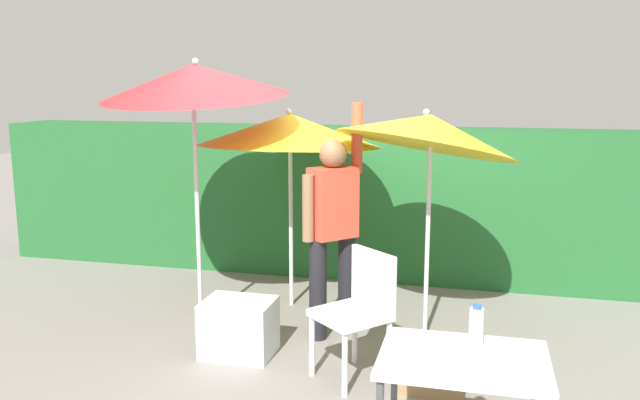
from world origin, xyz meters
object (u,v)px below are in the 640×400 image
object	(u,v)px
umbrella_orange	(289,130)
folding_table	(463,375)
umbrella_rainbow	(194,81)
cooler_box	(239,327)
umbrella_yellow	(428,131)
bottle_water	(476,329)
chair_plastic	(359,306)
crate_cardboard	(433,368)
person_vendor	(333,223)

from	to	relation	value
umbrella_orange	folding_table	xyz separation A→B (m)	(1.61, -2.52, -0.96)
umbrella_rainbow	cooler_box	size ratio (longest dim) A/B	4.32
umbrella_yellow	bottle_water	world-z (taller)	umbrella_yellow
folding_table	bottle_water	size ratio (longest dim) A/B	3.33
chair_plastic	cooler_box	bearing A→B (deg)	171.29
crate_cardboard	chair_plastic	bearing A→B (deg)	171.85
umbrella_yellow	crate_cardboard	bearing A→B (deg)	-80.86
crate_cardboard	folding_table	size ratio (longest dim) A/B	0.53
person_vendor	crate_cardboard	distance (m)	1.40
umbrella_rainbow	chair_plastic	bearing A→B (deg)	-24.42
umbrella_yellow	cooler_box	size ratio (longest dim) A/B	3.83
bottle_water	crate_cardboard	bearing A→B (deg)	103.67
chair_plastic	crate_cardboard	bearing A→B (deg)	-8.15
umbrella_yellow	folding_table	size ratio (longest dim) A/B	2.52
bottle_water	umbrella_rainbow	bearing A→B (deg)	141.25
person_vendor	umbrella_orange	bearing A→B (deg)	131.04
cooler_box	umbrella_orange	bearing A→B (deg)	86.63
umbrella_rainbow	umbrella_orange	bearing A→B (deg)	46.02
cooler_box	bottle_water	xyz separation A→B (m)	(1.73, -1.29, 0.65)
umbrella_rainbow	umbrella_yellow	bearing A→B (deg)	5.72
umbrella_yellow	umbrella_orange	bearing A→B (deg)	160.56
person_vendor	crate_cardboard	xyz separation A→B (m)	(0.87, -0.76, -0.79)
chair_plastic	bottle_water	xyz separation A→B (m)	(0.79, -1.15, 0.35)
folding_table	umbrella_rainbow	bearing A→B (deg)	139.46
umbrella_orange	folding_table	distance (m)	3.14
umbrella_orange	crate_cardboard	size ratio (longest dim) A/B	4.25
umbrella_orange	bottle_water	bearing A→B (deg)	-55.82
umbrella_rainbow	crate_cardboard	xyz separation A→B (m)	(2.01, -0.75, -1.90)
chair_plastic	bottle_water	world-z (taller)	bottle_water
cooler_box	person_vendor	bearing A→B (deg)	41.90
umbrella_orange	umbrella_yellow	xyz separation A→B (m)	(1.25, -0.44, 0.05)
umbrella_rainbow	umbrella_yellow	world-z (taller)	umbrella_rainbow
umbrella_orange	umbrella_yellow	distance (m)	1.33
umbrella_rainbow	bottle_water	bearing A→B (deg)	-38.75
person_vendor	chair_plastic	world-z (taller)	person_vendor
chair_plastic	umbrella_rainbow	bearing A→B (deg)	155.58
person_vendor	chair_plastic	bearing A→B (deg)	-63.57
cooler_box	bottle_water	distance (m)	2.25
person_vendor	bottle_water	distance (m)	2.15
cooler_box	bottle_water	bearing A→B (deg)	-36.76
person_vendor	umbrella_yellow	bearing A→B (deg)	13.57
umbrella_yellow	folding_table	xyz separation A→B (m)	(0.36, -2.08, -1.01)
umbrella_rainbow	umbrella_yellow	xyz separation A→B (m)	(1.86, 0.19, -0.38)
crate_cardboard	folding_table	xyz separation A→B (m)	(0.21, -1.15, 0.51)
folding_table	cooler_box	bearing A→B (deg)	140.83
bottle_water	chair_plastic	bearing A→B (deg)	124.42
chair_plastic	bottle_water	bearing A→B (deg)	-55.58
umbrella_orange	umbrella_yellow	size ratio (longest dim) A/B	0.90
chair_plastic	crate_cardboard	world-z (taller)	chair_plastic
umbrella_orange	person_vendor	xyz separation A→B (m)	(0.53, -0.61, -0.68)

